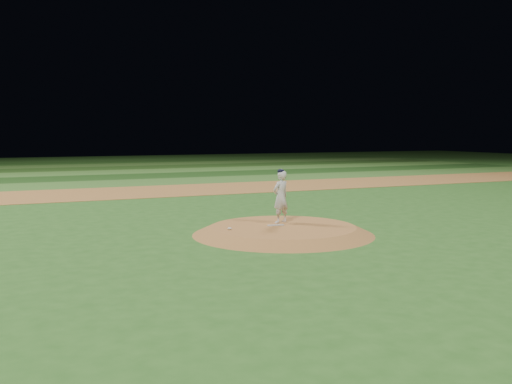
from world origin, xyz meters
TOP-DOWN VIEW (x-y plane):
  - ground at (0.00, 0.00)m, footprint 120.00×120.00m
  - infield_dirt_band at (0.00, 14.00)m, footprint 70.00×6.00m
  - outfield_stripe_0 at (0.00, 19.50)m, footprint 70.00×5.00m
  - outfield_stripe_1 at (0.00, 24.50)m, footprint 70.00×5.00m
  - outfield_stripe_2 at (0.00, 29.50)m, footprint 70.00×5.00m
  - outfield_stripe_3 at (0.00, 34.50)m, footprint 70.00×5.00m
  - outfield_stripe_4 at (0.00, 39.50)m, footprint 70.00×5.00m
  - outfield_stripe_5 at (0.00, 44.50)m, footprint 70.00×5.00m
  - pitchers_mound at (0.00, 0.00)m, footprint 5.50×5.50m
  - pitching_rubber at (-0.16, 0.19)m, footprint 0.52×0.20m
  - rosin_bag at (-1.71, 0.07)m, footprint 0.13×0.13m
  - pitcher_on_mound at (0.22, 0.60)m, footprint 0.70×0.57m

SIDE VIEW (x-z plane):
  - ground at x=0.00m, z-range 0.00..0.00m
  - outfield_stripe_0 at x=0.00m, z-range 0.00..0.02m
  - outfield_stripe_1 at x=0.00m, z-range 0.00..0.02m
  - outfield_stripe_2 at x=0.00m, z-range 0.00..0.02m
  - outfield_stripe_3 at x=0.00m, z-range 0.00..0.02m
  - outfield_stripe_4 at x=0.00m, z-range 0.00..0.02m
  - outfield_stripe_5 at x=0.00m, z-range 0.00..0.02m
  - infield_dirt_band at x=0.00m, z-range 0.00..0.02m
  - pitchers_mound at x=0.00m, z-range 0.00..0.25m
  - pitching_rubber at x=-0.16m, z-range 0.25..0.28m
  - rosin_bag at x=-1.71m, z-range 0.25..0.32m
  - pitcher_on_mound at x=0.22m, z-range 0.24..1.94m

